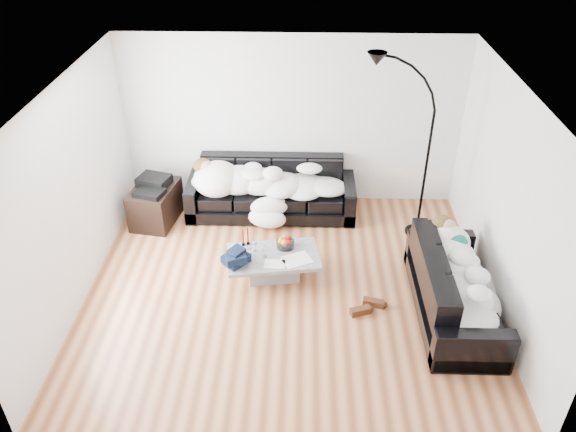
{
  "coord_description": "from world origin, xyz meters",
  "views": [
    {
      "loc": [
        0.18,
        -5.47,
        4.64
      ],
      "look_at": [
        0.0,
        0.3,
        0.9
      ],
      "focal_mm": 35.0,
      "sensor_mm": 36.0,
      "label": 1
    }
  ],
  "objects_px": {
    "fruit_bowl": "(285,242)",
    "stereo": "(152,184)",
    "sofa_right": "(456,285)",
    "sleeper_right": "(459,270)",
    "candle_right": "(248,236)",
    "wine_glass_a": "(255,246)",
    "av_cabinet": "(156,204)",
    "shoes": "(367,307)",
    "wine_glass_c": "(265,251)",
    "floor_lamp": "(427,162)",
    "candle_left": "(243,237)",
    "sleeper_back": "(271,178)",
    "wine_glass_b": "(250,250)",
    "coffee_table": "(273,266)",
    "sofa_back": "(271,189)"
  },
  "relations": [
    {
      "from": "wine_glass_a",
      "to": "candle_right",
      "type": "height_order",
      "value": "candle_right"
    },
    {
      "from": "shoes",
      "to": "av_cabinet",
      "type": "xyz_separation_m",
      "value": [
        -2.96,
        1.88,
        0.23
      ]
    },
    {
      "from": "av_cabinet",
      "to": "stereo",
      "type": "height_order",
      "value": "stereo"
    },
    {
      "from": "sofa_back",
      "to": "sleeper_back",
      "type": "relative_size",
      "value": 1.18
    },
    {
      "from": "av_cabinet",
      "to": "floor_lamp",
      "type": "xyz_separation_m",
      "value": [
        3.84,
        -0.2,
        0.87
      ]
    },
    {
      "from": "candle_left",
      "to": "stereo",
      "type": "xyz_separation_m",
      "value": [
        -1.41,
        1.07,
        0.17
      ]
    },
    {
      "from": "sofa_right",
      "to": "fruit_bowl",
      "type": "relative_size",
      "value": 8.41
    },
    {
      "from": "floor_lamp",
      "to": "sleeper_right",
      "type": "bearing_deg",
      "value": -90.88
    },
    {
      "from": "fruit_bowl",
      "to": "candle_right",
      "type": "xyz_separation_m",
      "value": [
        -0.49,
        0.05,
        0.05
      ]
    },
    {
      "from": "wine_glass_c",
      "to": "floor_lamp",
      "type": "xyz_separation_m",
      "value": [
        2.13,
        1.11,
        0.73
      ]
    },
    {
      "from": "sleeper_right",
      "to": "candle_right",
      "type": "xyz_separation_m",
      "value": [
        -2.51,
        0.84,
        -0.16
      ]
    },
    {
      "from": "candle_left",
      "to": "floor_lamp",
      "type": "distance_m",
      "value": 2.67
    },
    {
      "from": "fruit_bowl",
      "to": "candle_right",
      "type": "distance_m",
      "value": 0.49
    },
    {
      "from": "wine_glass_a",
      "to": "av_cabinet",
      "type": "xyz_separation_m",
      "value": [
        -1.57,
        1.19,
        -0.14
      ]
    },
    {
      "from": "sofa_right",
      "to": "sleeper_back",
      "type": "bearing_deg",
      "value": 47.28
    },
    {
      "from": "wine_glass_c",
      "to": "floor_lamp",
      "type": "distance_m",
      "value": 2.51
    },
    {
      "from": "wine_glass_a",
      "to": "floor_lamp",
      "type": "xyz_separation_m",
      "value": [
        2.27,
        0.99,
        0.74
      ]
    },
    {
      "from": "sofa_right",
      "to": "sleeper_right",
      "type": "relative_size",
      "value": 1.17
    },
    {
      "from": "wine_glass_a",
      "to": "stereo",
      "type": "distance_m",
      "value": 1.98
    },
    {
      "from": "shoes",
      "to": "floor_lamp",
      "type": "xyz_separation_m",
      "value": [
        0.87,
        1.68,
        1.1
      ]
    },
    {
      "from": "coffee_table",
      "to": "sofa_back",
      "type": "bearing_deg",
      "value": 94.08
    },
    {
      "from": "stereo",
      "to": "sleeper_back",
      "type": "bearing_deg",
      "value": 24.68
    },
    {
      "from": "shoes",
      "to": "wine_glass_a",
      "type": "bearing_deg",
      "value": 145.11
    },
    {
      "from": "wine_glass_b",
      "to": "av_cabinet",
      "type": "height_order",
      "value": "av_cabinet"
    },
    {
      "from": "sleeper_back",
      "to": "wine_glass_b",
      "type": "height_order",
      "value": "sleeper_back"
    },
    {
      "from": "wine_glass_a",
      "to": "stereo",
      "type": "height_order",
      "value": "stereo"
    },
    {
      "from": "candle_left",
      "to": "shoes",
      "type": "distance_m",
      "value": 1.8
    },
    {
      "from": "fruit_bowl",
      "to": "stereo",
      "type": "distance_m",
      "value": 2.25
    },
    {
      "from": "sleeper_right",
      "to": "shoes",
      "type": "bearing_deg",
      "value": 90.35
    },
    {
      "from": "sofa_right",
      "to": "fruit_bowl",
      "type": "height_order",
      "value": "sofa_right"
    },
    {
      "from": "sleeper_right",
      "to": "stereo",
      "type": "xyz_separation_m",
      "value": [
        -3.98,
        1.88,
        -0.0
      ]
    },
    {
      "from": "sleeper_back",
      "to": "stereo",
      "type": "distance_m",
      "value": 1.71
    },
    {
      "from": "sofa_right",
      "to": "av_cabinet",
      "type": "relative_size",
      "value": 2.43
    },
    {
      "from": "sofa_back",
      "to": "wine_glass_c",
      "type": "bearing_deg",
      "value": -89.68
    },
    {
      "from": "candle_right",
      "to": "shoes",
      "type": "height_order",
      "value": "candle_right"
    },
    {
      "from": "stereo",
      "to": "shoes",
      "type": "bearing_deg",
      "value": -15.45
    },
    {
      "from": "sleeper_back",
      "to": "wine_glass_a",
      "type": "relative_size",
      "value": 13.72
    },
    {
      "from": "sleeper_right",
      "to": "wine_glass_a",
      "type": "distance_m",
      "value": 2.52
    },
    {
      "from": "sofa_back",
      "to": "av_cabinet",
      "type": "distance_m",
      "value": 1.73
    },
    {
      "from": "coffee_table",
      "to": "floor_lamp",
      "type": "relative_size",
      "value": 0.5
    },
    {
      "from": "floor_lamp",
      "to": "stereo",
      "type": "bearing_deg",
      "value": 171.34
    },
    {
      "from": "sofa_back",
      "to": "floor_lamp",
      "type": "xyz_separation_m",
      "value": [
        2.14,
        -0.48,
        0.74
      ]
    },
    {
      "from": "sofa_right",
      "to": "wine_glass_b",
      "type": "bearing_deg",
      "value": 76.11
    },
    {
      "from": "floor_lamp",
      "to": "av_cabinet",
      "type": "bearing_deg",
      "value": 171.34
    },
    {
      "from": "fruit_bowl",
      "to": "shoes",
      "type": "height_order",
      "value": "fruit_bowl"
    },
    {
      "from": "wine_glass_a",
      "to": "stereo",
      "type": "bearing_deg",
      "value": 142.89
    },
    {
      "from": "wine_glass_c",
      "to": "candle_right",
      "type": "bearing_deg",
      "value": 130.61
    },
    {
      "from": "sofa_right",
      "to": "wine_glass_c",
      "type": "distance_m",
      "value": 2.34
    },
    {
      "from": "coffee_table",
      "to": "av_cabinet",
      "type": "distance_m",
      "value": 2.21
    },
    {
      "from": "candle_left",
      "to": "fruit_bowl",
      "type": "bearing_deg",
      "value": -1.83
    }
  ]
}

